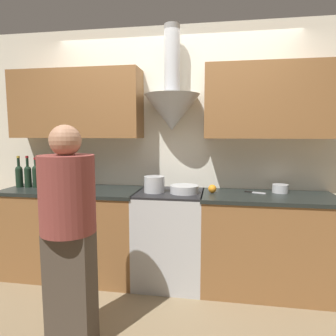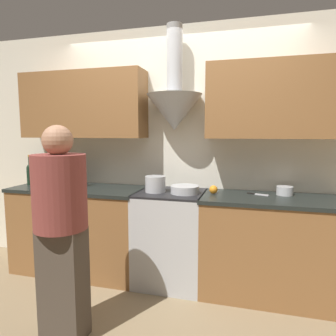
{
  "view_description": "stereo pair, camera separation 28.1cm",
  "coord_description": "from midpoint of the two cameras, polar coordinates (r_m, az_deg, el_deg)",
  "views": [
    {
      "loc": [
        0.46,
        -2.54,
        1.5
      ],
      "look_at": [
        0.0,
        0.22,
        1.17
      ],
      "focal_mm": 32.0,
      "sensor_mm": 36.0,
      "label": 1
    },
    {
      "loc": [
        0.73,
        -2.48,
        1.5
      ],
      "look_at": [
        0.0,
        0.22,
        1.17
      ],
      "focal_mm": 32.0,
      "sensor_mm": 36.0,
      "label": 2
    }
  ],
  "objects": [
    {
      "name": "wine_bottle_1",
      "position": [
        3.59,
        -21.5,
        -0.93
      ],
      "size": [
        0.07,
        0.07,
        0.34
      ],
      "color": "black",
      "rests_on": "counter_left"
    },
    {
      "name": "wall_back",
      "position": [
        3.16,
        3.77,
        6.18
      ],
      "size": [
        8.4,
        0.56,
        2.6
      ],
      "color": "silver",
      "rests_on": "ground_plane"
    },
    {
      "name": "orange_fruit",
      "position": [
        2.92,
        11.4,
        -4.07
      ],
      "size": [
        0.08,
        0.08,
        0.08
      ],
      "color": "orange",
      "rests_on": "counter_right"
    },
    {
      "name": "wine_bottle_0",
      "position": [
        3.64,
        -22.81,
        -0.88
      ],
      "size": [
        0.08,
        0.08,
        0.34
      ],
      "color": "black",
      "rests_on": "counter_left"
    },
    {
      "name": "wine_bottle_2",
      "position": [
        3.55,
        -20.25,
        -0.95
      ],
      "size": [
        0.07,
        0.07,
        0.32
      ],
      "color": "black",
      "rests_on": "counter_left"
    },
    {
      "name": "mixing_bowl",
      "position": [
        2.89,
        6.02,
        -4.12
      ],
      "size": [
        0.27,
        0.27,
        0.08
      ],
      "color": "#B7BABC",
      "rests_on": "stove_range"
    },
    {
      "name": "wine_bottle_6",
      "position": [
        3.32,
        -14.5,
        -1.32
      ],
      "size": [
        0.08,
        0.08,
        0.32
      ],
      "color": "black",
      "rests_on": "counter_left"
    },
    {
      "name": "counter_left",
      "position": [
        3.42,
        -14.14,
        -11.19
      ],
      "size": [
        1.41,
        0.62,
        0.92
      ],
      "color": "brown",
      "rests_on": "ground_plane"
    },
    {
      "name": "wine_bottle_5",
      "position": [
        3.38,
        -15.91,
        -1.28
      ],
      "size": [
        0.08,
        0.08,
        0.3
      ],
      "color": "black",
      "rests_on": "counter_left"
    },
    {
      "name": "saucepan",
      "position": [
        3.06,
        23.84,
        -4.01
      ],
      "size": [
        0.15,
        0.15,
        0.08
      ],
      "color": "#B7BABC",
      "rests_on": "counter_right"
    },
    {
      "name": "ground_plane",
      "position": [
        2.99,
        1.75,
        -23.49
      ],
      "size": [
        12.0,
        12.0,
        0.0
      ],
      "primitive_type": "plane",
      "color": "#847051"
    },
    {
      "name": "wine_bottle_3",
      "position": [
        3.47,
        -19.07,
        -0.9
      ],
      "size": [
        0.07,
        0.07,
        0.34
      ],
      "color": "black",
      "rests_on": "counter_left"
    },
    {
      "name": "chefs_knife",
      "position": [
        2.99,
        19.4,
        -4.77
      ],
      "size": [
        0.2,
        0.1,
        0.01
      ],
      "rotation": [
        0.0,
        0.0,
        -0.35
      ],
      "color": "silver",
      "rests_on": "counter_right"
    },
    {
      "name": "counter_right",
      "position": [
        3.04,
        21.31,
        -13.79
      ],
      "size": [
        1.24,
        0.62,
        0.92
      ],
      "color": "brown",
      "rests_on": "ground_plane"
    },
    {
      "name": "stove_range",
      "position": [
        3.07,
        3.2,
        -13.01
      ],
      "size": [
        0.66,
        0.6,
        0.92
      ],
      "color": "#B7BABC",
      "rests_on": "ground_plane"
    },
    {
      "name": "person_foreground_left",
      "position": [
        2.24,
        -16.3,
        -10.51
      ],
      "size": [
        0.37,
        0.37,
        1.56
      ],
      "color": "#473D33",
      "rests_on": "ground_plane"
    },
    {
      "name": "wine_bottle_4",
      "position": [
        3.43,
        -17.35,
        -1.22
      ],
      "size": [
        0.07,
        0.07,
        0.32
      ],
      "color": "black",
      "rests_on": "counter_left"
    },
    {
      "name": "stock_pot",
      "position": [
        2.94,
        0.31,
        -3.1
      ],
      "size": [
        0.2,
        0.2,
        0.16
      ],
      "color": "#B7BABC",
      "rests_on": "stove_range"
    }
  ]
}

